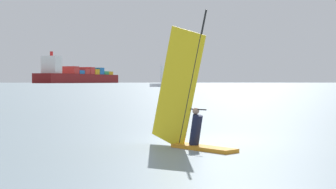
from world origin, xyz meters
The scene contains 5 objects.
ground_plane centered at (0.00, 0.00, 0.00)m, with size 4000.00×4000.00×0.00m, color gray.
windsurfer centered at (-1.26, -2.39, 1.18)m, with size 2.14×3.32×4.50m.
cargo_ship centered at (28.01, 735.93, 10.12)m, with size 128.25×179.85×41.41m.
distant_headland centered at (126.15, 1599.83, 17.81)m, with size 1278.46×396.10×35.62m, color #60665B.
small_sailboat centered at (36.54, 187.90, 0.90)m, with size 9.26×3.36×9.44m.
Camera 1 is at (-5.47, -18.62, 2.16)m, focal length 55.41 mm.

